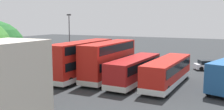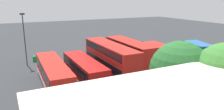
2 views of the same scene
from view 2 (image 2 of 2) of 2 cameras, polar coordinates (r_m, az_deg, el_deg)
name	(u,v)px [view 2 (image 2 of 2)]	position (r m, az deg, el deg)	size (l,w,h in m)	color
ground_plane	(95,59)	(38.62, -4.59, -0.99)	(140.00, 140.00, 0.00)	#2D3033
bus_single_deck_near_end	(167,56)	(35.35, 14.28, -0.15)	(3.02, 11.18, 2.95)	red
bus_single_deck_second	(151,59)	(32.65, 10.21, -1.13)	(2.99, 10.47, 2.95)	#A51919
bus_double_decker_third	(130,56)	(30.93, 4.61, -0.23)	(2.67, 10.26, 4.55)	red
bus_double_decker_fourth	(110,60)	(28.82, -0.43, -1.28)	(2.65, 11.59, 4.55)	red
bus_single_deck_fifth	(84,70)	(27.67, -7.28, -3.87)	(2.62, 10.35, 2.95)	#B71411
bus_single_deck_sixth	(53,73)	(27.14, -15.06, -4.64)	(2.98, 11.89, 2.95)	red
box_truck_blue	(195,51)	(39.78, 20.89, 1.08)	(4.51, 7.90, 3.20)	#235999
car_hatchback_silver	(142,46)	(46.40, 7.88, 2.44)	(4.41, 3.42, 1.43)	silver
lamp_post_tall	(24,36)	(36.17, -21.95, 4.69)	(0.70, 0.30, 8.19)	#38383D
waste_bin_yellow	(35,59)	(38.91, -19.58, -0.96)	(0.60, 0.60, 0.95)	#197F33
tree_rightmost	(179,71)	(18.17, 17.22, -4.05)	(4.83, 4.83, 7.14)	#4C3823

